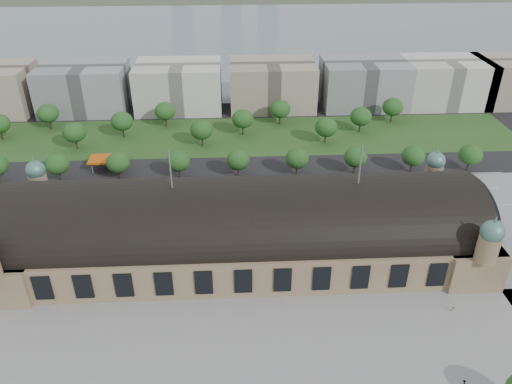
{
  "coord_description": "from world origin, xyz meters",
  "views": [
    {
      "loc": [
        -1.89,
        -127.32,
        98.39
      ],
      "look_at": [
        5.37,
        15.93,
        14.0
      ],
      "focal_mm": 35.0,
      "sensor_mm": 36.0,
      "label": 1
    }
  ],
  "objects_px": {
    "traffic_car_3": "(161,187)",
    "parked_car_3": "(132,218)",
    "bus_east": "(281,205)",
    "bus_mid": "(309,204)",
    "pedestrian_0": "(453,309)",
    "traffic_car_5": "(330,182)",
    "parked_car_5": "(125,220)",
    "parked_car_1": "(34,217)",
    "parked_car_6": "(190,213)",
    "petrol_station": "(111,159)",
    "traffic_car_1": "(1,198)",
    "traffic_car_4": "(282,195)",
    "traffic_car_6": "(471,196)",
    "parked_car_2": "(55,219)",
    "pedestrian_4": "(464,383)",
    "parked_car_0": "(59,216)",
    "parked_car_4": "(111,221)",
    "bus_west": "(178,202)"
  },
  "relations": [
    {
      "from": "traffic_car_3",
      "to": "parked_car_3",
      "type": "height_order",
      "value": "traffic_car_3"
    },
    {
      "from": "bus_east",
      "to": "bus_mid",
      "type": "bearing_deg",
      "value": -87.0
    },
    {
      "from": "traffic_car_3",
      "to": "pedestrian_0",
      "type": "height_order",
      "value": "pedestrian_0"
    },
    {
      "from": "traffic_car_5",
      "to": "parked_car_5",
      "type": "distance_m",
      "value": 80.72
    },
    {
      "from": "parked_car_1",
      "to": "parked_car_6",
      "type": "xyz_separation_m",
      "value": [
        55.3,
        0.07,
        0.03
      ]
    },
    {
      "from": "petrol_station",
      "to": "traffic_car_5",
      "type": "height_order",
      "value": "petrol_station"
    },
    {
      "from": "traffic_car_1",
      "to": "traffic_car_3",
      "type": "xyz_separation_m",
      "value": [
        59.66,
        4.78,
        0.1
      ]
    },
    {
      "from": "traffic_car_4",
      "to": "parked_car_1",
      "type": "xyz_separation_m",
      "value": [
        -89.74,
        -11.29,
        0.03
      ]
    },
    {
      "from": "traffic_car_6",
      "to": "parked_car_3",
      "type": "bearing_deg",
      "value": -89.32
    },
    {
      "from": "petrol_station",
      "to": "parked_car_5",
      "type": "height_order",
      "value": "petrol_station"
    },
    {
      "from": "parked_car_2",
      "to": "traffic_car_4",
      "type": "bearing_deg",
      "value": 70.25
    },
    {
      "from": "petrol_station",
      "to": "traffic_car_4",
      "type": "bearing_deg",
      "value": -22.63
    },
    {
      "from": "parked_car_6",
      "to": "traffic_car_5",
      "type": "bearing_deg",
      "value": 73.51
    },
    {
      "from": "bus_east",
      "to": "parked_car_5",
      "type": "bearing_deg",
      "value": 99.15
    },
    {
      "from": "traffic_car_6",
      "to": "parked_car_3",
      "type": "distance_m",
      "value": 127.11
    },
    {
      "from": "traffic_car_6",
      "to": "parked_car_1",
      "type": "xyz_separation_m",
      "value": [
        -161.61,
        -6.26,
        0.03
      ]
    },
    {
      "from": "traffic_car_5",
      "to": "pedestrian_4",
      "type": "height_order",
      "value": "pedestrian_4"
    },
    {
      "from": "petrol_station",
      "to": "parked_car_6",
      "type": "height_order",
      "value": "petrol_station"
    },
    {
      "from": "traffic_car_3",
      "to": "pedestrian_4",
      "type": "bearing_deg",
      "value": -135.61
    },
    {
      "from": "parked_car_0",
      "to": "parked_car_3",
      "type": "bearing_deg",
      "value": 48.6
    },
    {
      "from": "parked_car_6",
      "to": "bus_mid",
      "type": "relative_size",
      "value": 0.47
    },
    {
      "from": "parked_car_4",
      "to": "parked_car_5",
      "type": "xyz_separation_m",
      "value": [
        5.03,
        0.0,
        0.11
      ]
    },
    {
      "from": "parked_car_0",
      "to": "pedestrian_4",
      "type": "height_order",
      "value": "pedestrian_4"
    },
    {
      "from": "traffic_car_1",
      "to": "traffic_car_5",
      "type": "bearing_deg",
      "value": -90.82
    },
    {
      "from": "petrol_station",
      "to": "traffic_car_6",
      "type": "relative_size",
      "value": 2.6
    },
    {
      "from": "traffic_car_4",
      "to": "pedestrian_0",
      "type": "relative_size",
      "value": 2.7
    },
    {
      "from": "parked_car_3",
      "to": "pedestrian_4",
      "type": "bearing_deg",
      "value": 29.59
    },
    {
      "from": "traffic_car_5",
      "to": "parked_car_3",
      "type": "distance_m",
      "value": 78.24
    },
    {
      "from": "petrol_station",
      "to": "parked_car_3",
      "type": "height_order",
      "value": "petrol_station"
    },
    {
      "from": "parked_car_1",
      "to": "bus_east",
      "type": "relative_size",
      "value": 0.51
    },
    {
      "from": "traffic_car_3",
      "to": "traffic_car_6",
      "type": "height_order",
      "value": "traffic_car_3"
    },
    {
      "from": "parked_car_2",
      "to": "bus_mid",
      "type": "height_order",
      "value": "bus_mid"
    },
    {
      "from": "parked_car_0",
      "to": "traffic_car_4",
      "type": "bearing_deg",
      "value": 61.46
    },
    {
      "from": "traffic_car_3",
      "to": "traffic_car_6",
      "type": "distance_m",
      "value": 119.62
    },
    {
      "from": "traffic_car_4",
      "to": "pedestrian_0",
      "type": "height_order",
      "value": "pedestrian_0"
    },
    {
      "from": "petrol_station",
      "to": "pedestrian_0",
      "type": "bearing_deg",
      "value": -39.99
    },
    {
      "from": "parked_car_4",
      "to": "parked_car_5",
      "type": "height_order",
      "value": "parked_car_5"
    },
    {
      "from": "parked_car_1",
      "to": "parked_car_2",
      "type": "bearing_deg",
      "value": 45.11
    },
    {
      "from": "traffic_car_5",
      "to": "parked_car_0",
      "type": "xyz_separation_m",
      "value": [
        -101.25,
        -19.91,
        -0.09
      ]
    },
    {
      "from": "traffic_car_3",
      "to": "parked_car_6",
      "type": "xyz_separation_m",
      "value": [
        12.6,
        -19.21,
        -0.0
      ]
    },
    {
      "from": "parked_car_3",
      "to": "bus_mid",
      "type": "xyz_separation_m",
      "value": [
        63.91,
        4.37,
        0.98
      ]
    },
    {
      "from": "parked_car_4",
      "to": "bus_east",
      "type": "height_order",
      "value": "bus_east"
    },
    {
      "from": "traffic_car_5",
      "to": "parked_car_2",
      "type": "xyz_separation_m",
      "value": [
        -102.09,
        -21.62,
        -0.0
      ]
    },
    {
      "from": "traffic_car_5",
      "to": "parked_car_2",
      "type": "distance_m",
      "value": 104.36
    },
    {
      "from": "bus_west",
      "to": "petrol_station",
      "type": "bearing_deg",
      "value": 42.97
    },
    {
      "from": "traffic_car_1",
      "to": "traffic_car_3",
      "type": "distance_m",
      "value": 59.85
    },
    {
      "from": "bus_east",
      "to": "parked_car_3",
      "type": "bearing_deg",
      "value": 97.67
    },
    {
      "from": "traffic_car_4",
      "to": "bus_east",
      "type": "bearing_deg",
      "value": -4.59
    },
    {
      "from": "petrol_station",
      "to": "bus_west",
      "type": "distance_m",
      "value": 46.33
    },
    {
      "from": "parked_car_3",
      "to": "parked_car_4",
      "type": "height_order",
      "value": "parked_car_4"
    }
  ]
}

